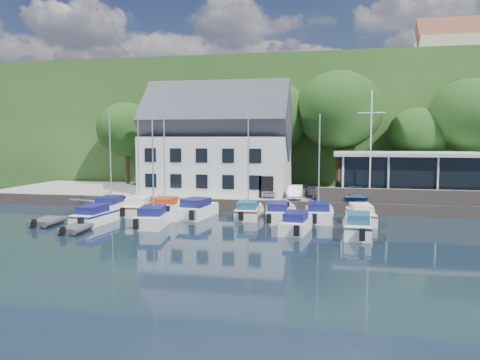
{
  "coord_description": "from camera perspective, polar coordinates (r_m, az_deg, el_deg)",
  "views": [
    {
      "loc": [
        4.6,
        -28.79,
        6.49
      ],
      "look_at": [
        -3.19,
        9.0,
        2.93
      ],
      "focal_mm": 35.0,
      "sensor_mm": 36.0,
      "label": 1
    }
  ],
  "objects": [
    {
      "name": "ground",
      "position": [
        29.87,
        2.53,
        -7.28
      ],
      "size": [
        180.0,
        180.0,
        0.0
      ],
      "primitive_type": "plane",
      "color": "black",
      "rests_on": "ground"
    },
    {
      "name": "quay",
      "position": [
        46.9,
        5.92,
        -2.09
      ],
      "size": [
        60.0,
        13.0,
        1.0
      ],
      "primitive_type": "cube",
      "color": "gray",
      "rests_on": "ground"
    },
    {
      "name": "quay_face",
      "position": [
        40.5,
        5.0,
        -3.25
      ],
      "size": [
        60.0,
        0.3,
        1.0
      ],
      "primitive_type": "cube",
      "color": "#62584F",
      "rests_on": "ground"
    },
    {
      "name": "hillside",
      "position": [
        90.92,
        8.79,
        6.16
      ],
      "size": [
        160.0,
        75.0,
        16.0
      ],
      "primitive_type": "cube",
      "color": "#26481B",
      "rests_on": "ground"
    },
    {
      "name": "field_patch",
      "position": [
        99.32,
        13.79,
        10.7
      ],
      "size": [
        50.0,
        30.0,
        0.3
      ],
      "primitive_type": "cube",
      "color": "#616A35",
      "rests_on": "hillside"
    },
    {
      "name": "farmhouse",
      "position": [
        83.76,
        24.24,
        14.17
      ],
      "size": [
        10.4,
        7.0,
        8.2
      ],
      "primitive_type": null,
      "color": "#C0B78E",
      "rests_on": "hillside"
    },
    {
      "name": "harbor_building",
      "position": [
        46.76,
        -2.73,
        3.87
      ],
      "size": [
        14.4,
        8.2,
        8.7
      ],
      "primitive_type": null,
      "color": "silver",
      "rests_on": "quay"
    },
    {
      "name": "club_pavilion",
      "position": [
        45.37,
        19.72,
        0.62
      ],
      "size": [
        13.2,
        7.2,
        4.1
      ],
      "primitive_type": null,
      "color": "black",
      "rests_on": "quay"
    },
    {
      "name": "seawall",
      "position": [
        41.16,
        21.92,
        -1.93
      ],
      "size": [
        18.0,
        0.5,
        1.2
      ],
      "primitive_type": "cube",
      "color": "#62584F",
      "rests_on": "quay"
    },
    {
      "name": "gangway",
      "position": [
        43.76,
        -17.37,
        -3.5
      ],
      "size": [
        1.2,
        6.0,
        1.4
      ],
      "primitive_type": null,
      "color": "silver",
      "rests_on": "ground"
    },
    {
      "name": "car_silver",
      "position": [
        43.2,
        3.36,
        -1.26
      ],
      "size": [
        2.18,
        3.65,
        1.16
      ],
      "primitive_type": "imported",
      "rotation": [
        0.0,
        0.0,
        0.25
      ],
      "color": "#B3B3B8",
      "rests_on": "quay"
    },
    {
      "name": "car_white",
      "position": [
        42.11,
        6.74,
        -1.44
      ],
      "size": [
        1.39,
        3.65,
        1.19
      ],
      "primitive_type": "imported",
      "rotation": [
        0.0,
        0.0,
        0.04
      ],
      "color": "white",
      "rests_on": "quay"
    },
    {
      "name": "car_dgrey",
      "position": [
        42.79,
        9.26,
        -1.43
      ],
      "size": [
        2.49,
        4.02,
        1.09
      ],
      "primitive_type": "imported",
      "rotation": [
        0.0,
        0.0,
        0.28
      ],
      "color": "#323238",
      "rests_on": "quay"
    },
    {
      "name": "car_blue",
      "position": [
        42.05,
        13.88,
        -1.46
      ],
      "size": [
        1.62,
        3.97,
        1.35
      ],
      "primitive_type": "imported",
      "rotation": [
        0.0,
        0.0,
        0.02
      ],
      "color": "navy",
      "rests_on": "quay"
    },
    {
      "name": "flagpole",
      "position": [
        41.06,
        15.64,
        3.97
      ],
      "size": [
        2.26,
        0.2,
        9.4
      ],
      "primitive_type": null,
      "color": "silver",
      "rests_on": "quay"
    },
    {
      "name": "tree_0",
      "position": [
        56.33,
        -13.62,
        4.37
      ],
      "size": [
        6.95,
        6.95,
        9.49
      ],
      "primitive_type": null,
      "color": "#163811",
      "rests_on": "quay"
    },
    {
      "name": "tree_2",
      "position": [
        51.47,
        4.08,
        5.52
      ],
      "size": [
        8.37,
        8.37,
        11.44
      ],
      "primitive_type": null,
      "color": "#163811",
      "rests_on": "quay"
    },
    {
      "name": "tree_3",
      "position": [
        50.27,
        11.92,
        5.96
      ],
      "size": [
        9.06,
        9.06,
        12.38
      ],
      "primitive_type": null,
      "color": "#163811",
      "rests_on": "quay"
    },
    {
      "name": "tree_4",
      "position": [
        52.11,
        20.83,
        3.58
      ],
      "size": [
        6.24,
        6.24,
        8.52
      ],
      "primitive_type": null,
      "color": "#163811",
      "rests_on": "quay"
    },
    {
      "name": "tree_5",
      "position": [
        52.62,
        26.25,
        4.94
      ],
      "size": [
        8.31,
        8.31,
        11.35
      ],
      "primitive_type": null,
      "color": "#163811",
      "rests_on": "quay"
    },
    {
      "name": "boat_r1_0",
      "position": [
        40.95,
        -15.52,
        2.32
      ],
      "size": [
        2.36,
        6.79,
        9.04
      ],
      "primitive_type": null,
      "rotation": [
        0.0,
        0.0,
        0.06
      ],
      "color": "white",
      "rests_on": "ground"
    },
    {
      "name": "boat_r1_1",
      "position": [
        39.94,
        -12.27,
        2.23
      ],
      "size": [
        3.1,
        6.55,
        8.9
      ],
      "primitive_type": null,
      "rotation": [
        0.0,
        0.0,
        0.16
      ],
      "color": "white",
      "rests_on": "ground"
    },
    {
      "name": "boat_r1_2",
      "position": [
        38.76,
        -9.21,
        2.52
      ],
      "size": [
        2.22,
        5.98,
        9.34
      ],
      "primitive_type": null,
      "rotation": [
        0.0,
        0.0,
        0.01
      ],
      "color": "white",
      "rests_on": "ground"
    },
    {
      "name": "boat_r1_3",
      "position": [
        38.1,
        -5.28,
        -3.37
      ],
      "size": [
        3.05,
        6.69,
        1.55
      ],
      "primitive_type": null,
      "rotation": [
        0.0,
        0.0,
        -0.14
      ],
      "color": "white",
      "rests_on": "ground"
    },
    {
      "name": "boat_r1_4",
      "position": [
        37.04,
        1.0,
        1.79
      ],
      "size": [
        2.32,
        5.51,
        8.48
      ],
      "primitive_type": null,
      "rotation": [
        0.0,
        0.0,
        0.07
      ],
      "color": "white",
      "rests_on": "ground"
    },
    {
      "name": "boat_r1_5",
      "position": [
        36.67,
        4.6,
        -3.79
      ],
      "size": [
        2.82,
        6.66,
        1.45
      ],
      "primitive_type": null,
      "rotation": [
        0.0,
        0.0,
        0.13
      ],
      "color": "white",
      "rests_on": "ground"
    },
    {
      "name": "boat_r1_6",
      "position": [
        36.24,
        9.63,
        2.13
      ],
      "size": [
        2.53,
        5.81,
        9.09
      ],
      "primitive_type": null,
      "rotation": [
        0.0,
        0.0,
        0.09
      ],
      "color": "white",
      "rests_on": "ground"
    },
    {
      "name": "boat_r1_7",
      "position": [
        36.53,
        14.51,
        -3.96
      ],
      "size": [
        2.58,
        6.52,
        1.47
      ],
      "primitive_type": null,
      "rotation": [
        0.0,
        0.0,
        0.12
      ],
      "color": "white",
      "rests_on": "ground"
    },
    {
      "name": "boat_r2_0",
      "position": [
        36.7,
        -17.28,
        -4.01
      ],
      "size": [
        2.35,
        6.16,
        1.44
      ],
      "primitive_type": null,
      "rotation": [
        0.0,
        0.0,
        -0.08
      ],
      "color": "white",
      "rests_on": "ground"
    },
    {
      "name": "boat_r2_1",
      "position": [
        34.39,
        -10.58,
        1.86
      ],
      "size": [
        2.95,
        6.42,
        8.99
      ],
      "primitive_type": null,
      "rotation": [
        0.0,
        0.0,
        0.15
      ],
      "color": "white",
      "rests_on": "ground"
    },
    {
      "name": "boat_r2_3",
      "position": [
        32.39,
        6.85,
        -5.05
      ],
      "size": [
        2.4,
        6.11,
        1.41
      ],
      "primitive_type": null,
      "rotation": [
        0.0,
        0.0,
        -0.1
      ],
      "color": "white",
      "rests_on": "ground"
    },
    {
      "name": "boat_r2_4",
      "position": [
        31.77,
        14.22,
        -5.25
      ],
      "size": [
        2.16,
        6.41,
        1.56
      ],
      "primitive_type": null,
      "rotation": [
        0.0,
        0.0,
        -0.05
      ],
      "color": "white",
      "rests_on": "ground"
    },
    {
      "name": "dinghy_0",
      "position": [
        37.39,
        -22.49,
        -4.6
      ],
      "size": [
        1.91,
        3.02,
        0.68
      ],
      "primitive_type": null,
      "rotation": [
        0.0,
        0.0,
        0.05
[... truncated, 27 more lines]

